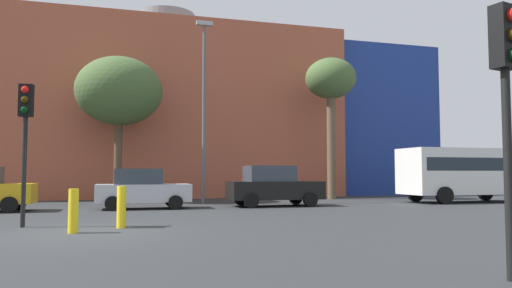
# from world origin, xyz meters

# --- Properties ---
(ground_plane) EXTENTS (200.00, 200.00, 0.00)m
(ground_plane) POSITION_xyz_m (0.00, 0.00, 0.00)
(ground_plane) COLOR #2D3033
(building_backdrop) EXTENTS (36.82, 12.64, 12.84)m
(building_backdrop) POSITION_xyz_m (3.90, 21.54, 5.37)
(building_backdrop) COLOR #B2563D
(building_backdrop) RESTS_ON ground_plane
(parked_car_2) EXTENTS (3.82, 1.88, 1.66)m
(parked_car_2) POSITION_xyz_m (1.70, 7.80, 0.82)
(parked_car_2) COLOR silver
(parked_car_2) RESTS_ON ground_plane
(parked_car_3) EXTENTS (4.17, 2.04, 1.81)m
(parked_car_3) POSITION_xyz_m (7.43, 7.80, 0.90)
(parked_car_3) COLOR black
(parked_car_3) RESTS_ON ground_plane
(white_bus) EXTENTS (6.80, 2.62, 2.72)m
(white_bus) POSITION_xyz_m (17.88, 8.01, 1.62)
(white_bus) COLOR white
(white_bus) RESTS_ON ground_plane
(traffic_light_near_right) EXTENTS (0.41, 0.39, 3.82)m
(traffic_light_near_right) POSITION_xyz_m (5.94, -7.35, 2.81)
(traffic_light_near_right) COLOR black
(traffic_light_near_right) RESTS_ON ground_plane
(traffic_light_island) EXTENTS (0.38, 0.38, 3.93)m
(traffic_light_island) POSITION_xyz_m (-1.74, 1.63, 2.89)
(traffic_light_island) COLOR black
(traffic_light_island) RESTS_ON ground_plane
(bare_tree_0) EXTENTS (4.44, 4.44, 7.52)m
(bare_tree_0) POSITION_xyz_m (0.70, 12.97, 5.71)
(bare_tree_0) COLOR brown
(bare_tree_0) RESTS_ON ground_plane
(bare_tree_1) EXTENTS (2.96, 2.96, 8.20)m
(bare_tree_1) POSITION_xyz_m (12.57, 12.74, 6.75)
(bare_tree_1) COLOR brown
(bare_tree_1) RESTS_ON ground_plane
(bollard_yellow_0) EXTENTS (0.24, 0.24, 1.08)m
(bollard_yellow_0) POSITION_xyz_m (-0.30, -0.09, 0.54)
(bollard_yellow_0) COLOR yellow
(bollard_yellow_0) RESTS_ON ground_plane
(bollard_yellow_1) EXTENTS (0.24, 0.24, 1.12)m
(bollard_yellow_1) POSITION_xyz_m (0.84, 0.74, 0.56)
(bollard_yellow_1) COLOR yellow
(bollard_yellow_1) RESTS_ON ground_plane
(street_lamp) EXTENTS (0.80, 0.24, 8.94)m
(street_lamp) POSITION_xyz_m (4.68, 10.25, 5.00)
(street_lamp) COLOR #59595E
(street_lamp) RESTS_ON ground_plane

